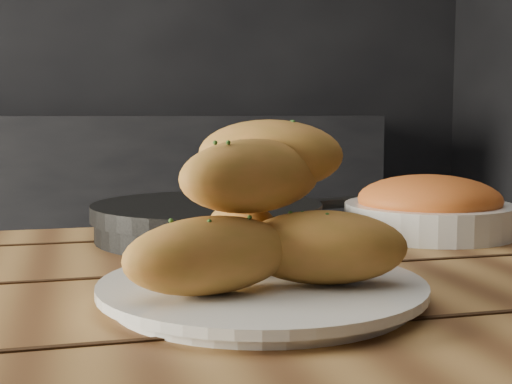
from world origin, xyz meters
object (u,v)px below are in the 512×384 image
plate (262,291)px  bread_rolls (260,214)px  skillet (209,220)px  bowl (429,208)px

plate → bread_rolls: bearing=117.1°
skillet → bowl: size_ratio=1.90×
bowl → bread_rolls: bearing=-138.0°
bowl → plate: bearing=-137.5°
plate → skillet: bearing=87.4°
bread_rolls → skillet: bearing=87.1°
plate → bowl: (0.30, 0.27, 0.02)m
plate → bread_rolls: bread_rolls is taller
bread_rolls → bowl: bearing=42.0°
skillet → bowl: bowl is taller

